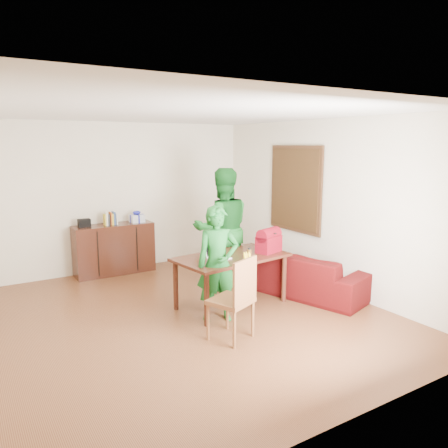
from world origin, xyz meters
TOP-DOWN VIEW (x-y plane):
  - room at (0.01, 0.13)m, footprint 5.20×5.70m
  - table at (0.74, 0.04)m, footprint 1.69×1.08m
  - chair at (0.15, -0.89)m, footprint 0.60×0.58m
  - person_near at (0.30, -0.30)m, footprint 0.64×0.52m
  - person_far at (1.05, 0.79)m, footprint 1.12×0.99m
  - laptop at (0.50, -0.01)m, footprint 0.30×0.21m
  - bananas at (0.73, -0.36)m, footprint 0.17×0.13m
  - bottle at (0.78, -0.34)m, footprint 0.08×0.08m
  - red_bag at (1.32, -0.06)m, footprint 0.43×0.33m
  - sofa at (1.95, 0.01)m, footprint 1.52×2.41m

SIDE VIEW (x-z plane):
  - chair at x=0.15m, z-range -0.21..0.80m
  - sofa at x=1.95m, z-range 0.00..0.66m
  - table at x=0.74m, z-range 0.28..1.02m
  - person_near at x=0.30m, z-range 0.00..1.53m
  - bananas at x=0.73m, z-range 0.74..0.80m
  - laptop at x=0.50m, z-range 0.68..0.89m
  - bottle at x=0.78m, z-range 0.74..0.93m
  - red_bag at x=1.32m, z-range 0.74..1.03m
  - person_far at x=1.05m, z-range 0.00..1.95m
  - room at x=0.01m, z-range -0.14..2.76m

